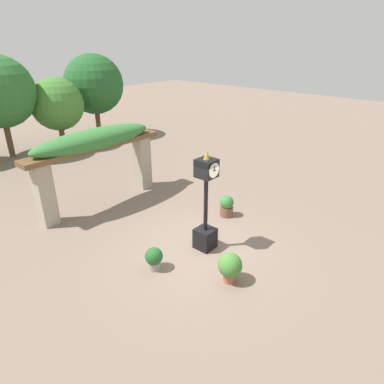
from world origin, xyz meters
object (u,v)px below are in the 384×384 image
at_px(potted_plant_far_left, 230,266).
at_px(potted_plant_near_right, 154,258).
at_px(pedestal_clock, 206,208).
at_px(potted_plant_near_left, 227,206).

bearing_deg(potted_plant_far_left, potted_plant_near_right, 116.77).
height_order(pedestal_clock, potted_plant_near_right, pedestal_clock).
relative_size(pedestal_clock, potted_plant_far_left, 3.74).
xyz_separation_m(pedestal_clock, potted_plant_near_left, (1.96, 0.67, -0.89)).
distance_m(pedestal_clock, potted_plant_near_left, 2.26).
relative_size(potted_plant_near_left, potted_plant_near_right, 1.17).
height_order(pedestal_clock, potted_plant_far_left, pedestal_clock).
bearing_deg(potted_plant_near_left, potted_plant_far_left, -142.58).
xyz_separation_m(potted_plant_near_left, potted_plant_far_left, (-2.72, -2.08, 0.08)).
bearing_deg(potted_plant_near_left, potted_plant_near_right, -174.93).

